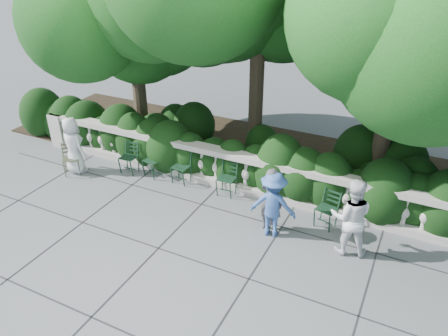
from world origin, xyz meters
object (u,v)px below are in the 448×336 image
at_px(chair_a, 179,185).
at_px(chair_weathered, 73,176).
at_px(chair_c, 150,178).
at_px(person_older_blue, 273,205).
at_px(person_casual_man, 351,217).
at_px(chair_e, 224,197).
at_px(chair_b, 127,175).
at_px(person_businessman, 73,145).
at_px(chair_f, 321,229).
at_px(person_woman_grey, 271,201).

distance_m(chair_a, chair_weathered, 2.84).
relative_size(chair_c, person_older_blue, 0.57).
xyz_separation_m(chair_c, person_casual_man, (5.24, -0.69, 0.82)).
bearing_deg(chair_e, person_older_blue, -30.58).
height_order(chair_a, chair_b, same).
bearing_deg(person_older_blue, person_businessman, -10.68).
height_order(chair_f, person_businessman, person_businessman).
height_order(person_woman_grey, person_older_blue, person_woman_grey).
bearing_deg(person_casual_man, chair_c, -21.67).
relative_size(chair_a, person_woman_grey, 0.55).
xyz_separation_m(person_businessman, person_older_blue, (5.61, -0.26, -0.03)).
height_order(person_businessman, person_casual_man, person_casual_man).
bearing_deg(chair_a, person_older_blue, -14.47).
relative_size(chair_c, chair_f, 1.00).
xyz_separation_m(person_businessman, person_casual_man, (7.16, -0.12, 0.06)).
height_order(chair_a, chair_c, same).
bearing_deg(person_woman_grey, chair_a, 5.03).
bearing_deg(person_casual_man, person_businessman, -15.13).
relative_size(chair_e, chair_weathered, 1.00).
distance_m(chair_a, chair_e, 1.30).
xyz_separation_m(chair_b, person_businessman, (-1.29, -0.44, 0.77)).
height_order(chair_e, person_businessman, person_businessman).
relative_size(chair_e, chair_f, 1.00).
distance_m(chair_b, person_older_blue, 4.44).
distance_m(chair_f, person_casual_man, 1.14).
xyz_separation_m(chair_a, person_casual_man, (4.37, -0.71, 0.82)).
relative_size(chair_a, person_older_blue, 0.57).
xyz_separation_m(person_woman_grey, person_casual_man, (1.61, 0.05, 0.06)).
distance_m(chair_e, person_older_blue, 1.90).
xyz_separation_m(chair_b, chair_f, (5.24, -0.07, 0.00)).
distance_m(chair_e, person_woman_grey, 1.81).
height_order(chair_weathered, person_older_blue, person_older_blue).
distance_m(chair_a, chair_c, 0.87).
bearing_deg(chair_e, chair_weathered, -170.25).
height_order(person_woman_grey, person_casual_man, person_casual_man).
bearing_deg(person_casual_man, person_woman_grey, -12.26).
distance_m(chair_e, chair_weathered, 4.09).
height_order(chair_weathered, person_businessman, person_businessman).
height_order(chair_a, chair_f, same).
xyz_separation_m(chair_a, person_older_blue, (2.83, -0.85, 0.74)).
relative_size(chair_a, chair_weathered, 1.00).
bearing_deg(chair_a, person_casual_man, -6.92).
bearing_deg(person_woman_grey, chair_f, -130.58).
height_order(chair_a, person_businessman, person_businessman).
distance_m(chair_b, person_casual_man, 5.95).
distance_m(chair_weathered, person_woman_grey, 5.52).
xyz_separation_m(chair_c, chair_e, (2.16, 0.01, 0.00)).
bearing_deg(chair_b, person_woman_grey, -11.93).
height_order(chair_b, person_older_blue, person_older_blue).
bearing_deg(chair_c, chair_weathered, -141.36).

